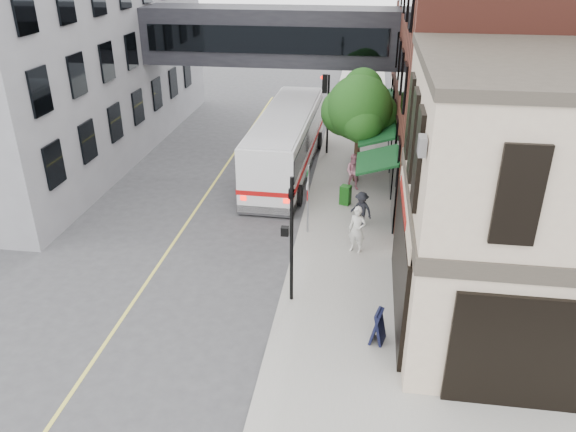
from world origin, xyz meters
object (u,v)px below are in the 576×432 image
(pedestrian_b, at_px, (354,172))
(newspaper_box, at_px, (345,195))
(bus, at_px, (287,140))
(pedestrian_c, at_px, (361,209))
(pedestrian_a, at_px, (357,230))
(sandwich_board, at_px, (378,327))

(pedestrian_b, height_order, newspaper_box, pedestrian_b)
(bus, distance_m, pedestrian_c, 7.60)
(pedestrian_c, bearing_deg, bus, 156.30)
(pedestrian_a, relative_size, sandwich_board, 1.75)
(pedestrian_b, bearing_deg, newspaper_box, -87.61)
(bus, xyz_separation_m, pedestrian_c, (4.14, -6.32, -0.84))
(pedestrian_b, height_order, sandwich_board, pedestrian_b)
(bus, distance_m, pedestrian_b, 4.41)
(pedestrian_a, bearing_deg, bus, 135.29)
(pedestrian_c, xyz_separation_m, sandwich_board, (0.72, -7.76, -0.24))
(bus, bearing_deg, pedestrian_c, -56.80)
(sandwich_board, bearing_deg, pedestrian_c, 110.09)
(pedestrian_c, relative_size, sandwich_board, 1.45)
(sandwich_board, bearing_deg, pedestrian_a, 113.44)
(pedestrian_a, height_order, sandwich_board, pedestrian_a)
(pedestrian_a, bearing_deg, pedestrian_b, 113.18)
(pedestrian_c, distance_m, newspaper_box, 2.32)
(bus, height_order, newspaper_box, bus)
(pedestrian_a, relative_size, pedestrian_b, 1.05)
(pedestrian_a, distance_m, pedestrian_b, 6.26)
(bus, height_order, pedestrian_b, bus)
(bus, relative_size, sandwich_board, 10.90)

